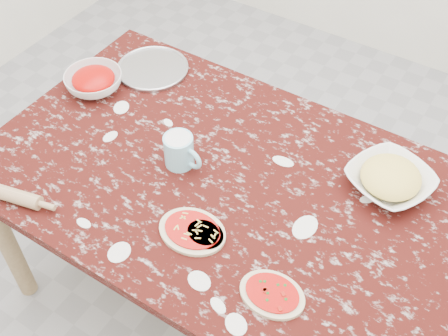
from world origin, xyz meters
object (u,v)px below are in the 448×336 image
sauce_bowl (94,82)px  flour_mug (180,151)px  cheese_bowl (390,181)px  worktable (224,195)px  rolling_pin (7,194)px  pizza_tray (153,69)px

sauce_bowl → flour_mug: bearing=-15.7°
flour_mug → sauce_bowl: bearing=164.3°
sauce_bowl → cheese_bowl: (1.12, 0.13, -0.00)m
worktable → rolling_pin: (-0.53, -0.44, 0.11)m
sauce_bowl → rolling_pin: size_ratio=0.93×
pizza_tray → flour_mug: size_ratio=1.88×
pizza_tray → rolling_pin: 0.77m
cheese_bowl → rolling_pin: 1.21m
flour_mug → rolling_pin: 0.56m
pizza_tray → flour_mug: 0.52m
worktable → flour_mug: 0.21m
sauce_bowl → cheese_bowl: 1.13m
flour_mug → rolling_pin: size_ratio=0.63×
sauce_bowl → worktable: bearing=-10.4°
pizza_tray → flour_mug: bearing=-42.2°
cheese_bowl → rolling_pin: size_ratio=1.09×
cheese_bowl → rolling_pin: cheese_bowl is taller
flour_mug → rolling_pin: bearing=-131.5°
worktable → sauce_bowl: size_ratio=7.39×
flour_mug → worktable: bearing=7.3°
sauce_bowl → pizza_tray: bearing=61.3°
worktable → cheese_bowl: bearing=28.4°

